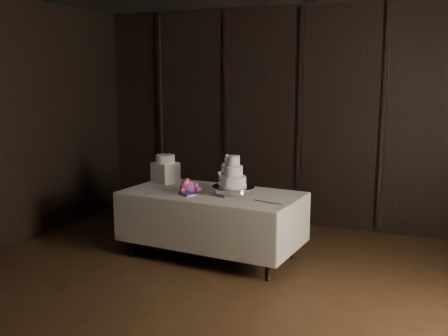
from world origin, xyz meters
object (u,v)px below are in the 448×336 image
(cake_stand, at_px, (233,190))
(bouquet, at_px, (188,187))
(display_table, at_px, (212,221))
(wedding_cake, at_px, (231,174))
(small_cake, at_px, (165,159))
(box_pedestal, at_px, (166,173))

(cake_stand, xyz_separation_m, bouquet, (-0.50, -0.13, 0.02))
(display_table, xyz_separation_m, cake_stand, (0.26, 0.01, 0.39))
(wedding_cake, distance_m, bouquet, 0.52)
(small_cake, bearing_deg, box_pedestal, 0.00)
(display_table, distance_m, small_cake, 1.03)
(bouquet, height_order, box_pedestal, box_pedestal)
(small_cake, bearing_deg, display_table, -20.03)
(cake_stand, distance_m, small_cake, 1.08)
(bouquet, relative_size, small_cake, 1.71)
(box_pedestal, bearing_deg, display_table, -20.03)
(bouquet, distance_m, small_cake, 0.69)
(wedding_cake, bearing_deg, box_pedestal, 164.26)
(cake_stand, xyz_separation_m, wedding_cake, (-0.03, -0.01, 0.18))
(display_table, height_order, bouquet, bouquet)
(display_table, relative_size, cake_stand, 4.25)
(display_table, relative_size, wedding_cake, 5.98)
(display_table, height_order, cake_stand, cake_stand)
(box_pedestal, bearing_deg, cake_stand, -14.88)
(box_pedestal, relative_size, small_cake, 1.11)
(display_table, height_order, wedding_cake, wedding_cake)
(display_table, bearing_deg, cake_stand, 5.10)
(cake_stand, height_order, box_pedestal, box_pedestal)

